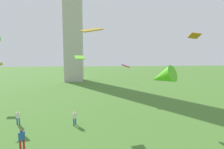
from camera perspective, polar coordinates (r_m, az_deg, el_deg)
person_1 at (r=17.52m, az=-26.30°, el=-17.35°), size 0.41×0.53×1.78m
person_2 at (r=23.46m, az=-27.25°, el=-11.64°), size 0.48×0.41×1.58m
person_4 at (r=21.20m, az=-11.59°, el=-12.85°), size 0.40×0.49×1.65m
kite_flying_0 at (r=22.13m, az=24.26°, el=10.93°), size 1.27×1.65×0.61m
kite_flying_1 at (r=15.73m, az=15.36°, el=-0.73°), size 2.60×2.69×2.02m
kite_flying_2 at (r=32.13m, az=4.27°, el=2.66°), size 1.62×1.43×0.76m
kite_flying_5 at (r=22.47m, az=-10.02°, el=5.28°), size 1.45×1.84×0.47m
kite_flying_6 at (r=21.47m, az=16.46°, el=-0.78°), size 1.44×1.09×1.03m
kite_flying_7 at (r=15.19m, az=-6.46°, el=13.60°), size 1.96×1.68×0.61m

